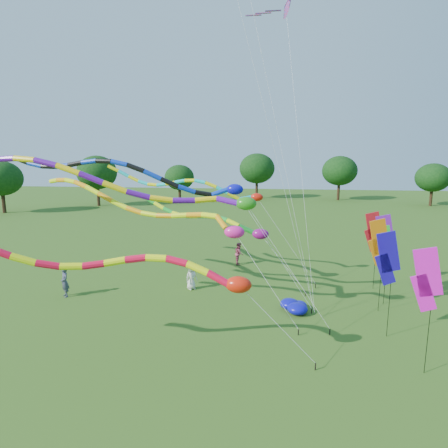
# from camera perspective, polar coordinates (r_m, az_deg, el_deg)

# --- Properties ---
(ground) EXTENTS (160.00, 160.00, 0.00)m
(ground) POSITION_cam_1_polar(r_m,az_deg,el_deg) (16.57, 5.97, -19.27)
(ground) COLOR #2C5C18
(ground) RESTS_ON ground
(tree_ring) EXTENTS (118.21, 115.68, 9.60)m
(tree_ring) POSITION_cam_1_polar(r_m,az_deg,el_deg) (23.43, -1.08, 3.82)
(tree_ring) COLOR #382314
(tree_ring) RESTS_ON ground
(tube_kite_red) EXTENTS (14.27, 2.14, 6.29)m
(tube_kite_red) POSITION_cam_1_polar(r_m,az_deg,el_deg) (14.58, -14.78, -6.14)
(tube_kite_red) COLOR black
(tube_kite_red) RESTS_ON ground
(tube_kite_orange) EXTENTS (15.36, 6.12, 7.47)m
(tube_kite_orange) POSITION_cam_1_polar(r_m,az_deg,el_deg) (20.79, -10.65, 2.32)
(tube_kite_orange) COLOR black
(tube_kite_orange) RESTS_ON ground
(tube_kite_purple) EXTENTS (17.79, 1.56, 8.86)m
(tube_kite_purple) POSITION_cam_1_polar(r_m,az_deg,el_deg) (17.37, -15.09, 5.80)
(tube_kite_purple) COLOR black
(tube_kite_purple) RESTS_ON ground
(tube_kite_blue) EXTENTS (15.71, 1.21, 8.71)m
(tube_kite_blue) POSITION_cam_1_polar(r_m,az_deg,el_deg) (19.52, -11.75, 7.06)
(tube_kite_blue) COLOR black
(tube_kite_blue) RESTS_ON ground
(tube_kite_cyan) EXTENTS (13.60, 1.71, 8.04)m
(tube_kite_cyan) POSITION_cam_1_polar(r_m,az_deg,el_deg) (23.93, -4.07, 5.62)
(tube_kite_cyan) COLOR black
(tube_kite_cyan) RESTS_ON ground
(tube_kite_green) EXTENTS (13.90, 6.26, 6.44)m
(tube_kite_green) POSITION_cam_1_polar(r_m,az_deg,el_deg) (25.34, -3.62, 1.25)
(tube_kite_green) COLOR black
(tube_kite_green) RESTS_ON ground
(delta_kite_high_c) EXTENTS (4.05, 5.37, 17.15)m
(delta_kite_high_c) POSITION_cam_1_polar(r_m,az_deg,el_deg) (24.44, 9.37, 29.83)
(delta_kite_high_c) COLOR black
(delta_kite_high_c) RESTS_ON ground
(banner_pole_red) EXTENTS (1.16, 0.27, 4.89)m
(banner_pole_red) POSITION_cam_1_polar(r_m,az_deg,el_deg) (24.45, 21.78, -1.12)
(banner_pole_red) COLOR black
(banner_pole_red) RESTS_ON ground
(banner_pole_orange) EXTENTS (1.16, 0.25, 5.03)m
(banner_pole_orange) POSITION_cam_1_polar(r_m,az_deg,el_deg) (20.95, 22.51, -2.60)
(banner_pole_orange) COLOR black
(banner_pole_orange) RESTS_ON ground
(banner_pole_violet) EXTENTS (1.16, 0.09, 4.96)m
(banner_pole_violet) POSITION_cam_1_polar(r_m,az_deg,el_deg) (23.04, 23.24, -1.71)
(banner_pole_violet) COLOR black
(banner_pole_violet) RESTS_ON ground
(banner_pole_blue_a) EXTENTS (1.16, 0.18, 4.96)m
(banner_pole_blue_a) POSITION_cam_1_polar(r_m,az_deg,el_deg) (18.15, 23.63, -4.85)
(banner_pole_blue_a) COLOR black
(banner_pole_blue_a) RESTS_ON ground
(banner_pole_green) EXTENTS (1.16, 0.15, 4.50)m
(banner_pole_green) POSITION_cam_1_polar(r_m,az_deg,el_deg) (22.24, 23.07, -3.32)
(banner_pole_green) COLOR black
(banner_pole_green) RESTS_ON ground
(banner_pole_magenta_a) EXTENTS (1.16, 0.21, 4.95)m
(banner_pole_magenta_a) POSITION_cam_1_polar(r_m,az_deg,el_deg) (15.73, 28.46, -7.52)
(banner_pole_magenta_a) COLOR black
(banner_pole_magenta_a) RESTS_ON ground
(blue_nylon_heap) EXTENTS (1.57, 1.81, 0.55)m
(blue_nylon_heap) POSITION_cam_1_polar(r_m,az_deg,el_deg) (20.56, 10.83, -12.55)
(blue_nylon_heap) COLOR #0D0DAB
(blue_nylon_heap) RESTS_ON ground
(person_a) EXTENTS (0.89, 0.88, 1.54)m
(person_a) POSITION_cam_1_polar(r_m,az_deg,el_deg) (23.49, -4.99, -8.06)
(person_a) COLOR silver
(person_a) RESTS_ON ground
(person_b) EXTENTS (0.78, 0.77, 1.81)m
(person_b) POSITION_cam_1_polar(r_m,az_deg,el_deg) (24.04, -23.10, -8.11)
(person_b) COLOR #3A3D52
(person_b) RESTS_ON ground
(person_c) EXTENTS (0.73, 0.89, 1.69)m
(person_c) POSITION_cam_1_polar(r_m,az_deg,el_deg) (28.56, 2.31, -4.52)
(person_c) COLOR #9A3852
(person_c) RESTS_ON ground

